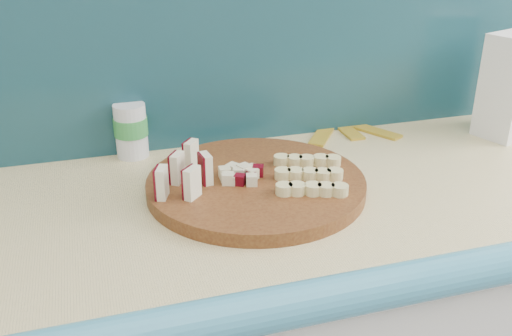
{
  "coord_description": "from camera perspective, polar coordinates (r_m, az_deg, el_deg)",
  "views": [
    {
      "loc": [
        -0.28,
        0.64,
        1.38
      ],
      "look_at": [
        -0.01,
        1.53,
        0.95
      ],
      "focal_mm": 40.0,
      "sensor_mm": 36.0,
      "label": 1
    }
  ],
  "objects": [
    {
      "name": "canister",
      "position": [
        1.19,
        -12.4,
        3.78
      ],
      "size": [
        0.07,
        0.07,
        0.11
      ],
      "rotation": [
        0.0,
        0.0,
        -0.43
      ],
      "color": "silver",
      "rests_on": "kitchen_counter"
    },
    {
      "name": "banana_peel",
      "position": [
        1.34,
        8.95,
        3.79
      ],
      "size": [
        0.22,
        0.19,
        0.01
      ],
      "rotation": [
        0.0,
        0.0,
        -0.19
      ],
      "color": "gold",
      "rests_on": "kitchen_counter"
    },
    {
      "name": "cutting_board",
      "position": [
        1.04,
        0.0,
        -1.63
      ],
      "size": [
        0.5,
        0.5,
        0.02
      ],
      "primitive_type": "cylinder",
      "rotation": [
        0.0,
        0.0,
        -0.32
      ],
      "color": "#431E0E",
      "rests_on": "kitchen_counter"
    },
    {
      "name": "banana_slices",
      "position": [
        1.03,
        5.41,
        -0.62
      ],
      "size": [
        0.16,
        0.17,
        0.02
      ],
      "color": "#D6C982",
      "rests_on": "cutting_board"
    },
    {
      "name": "apple_chunks",
      "position": [
        1.03,
        -1.41,
        -0.48
      ],
      "size": [
        0.07,
        0.07,
        0.02
      ],
      "color": "beige",
      "rests_on": "cutting_board"
    },
    {
      "name": "backsplash",
      "position": [
        1.23,
        1.35,
        14.19
      ],
      "size": [
        2.2,
        0.02,
        0.5
      ],
      "primitive_type": "cube",
      "color": "teal",
      "rests_on": "kitchen_counter"
    },
    {
      "name": "apple_wedges",
      "position": [
        1.0,
        -7.09,
        -0.3
      ],
      "size": [
        0.11,
        0.16,
        0.05
      ],
      "color": "beige",
      "rests_on": "cutting_board"
    }
  ]
}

